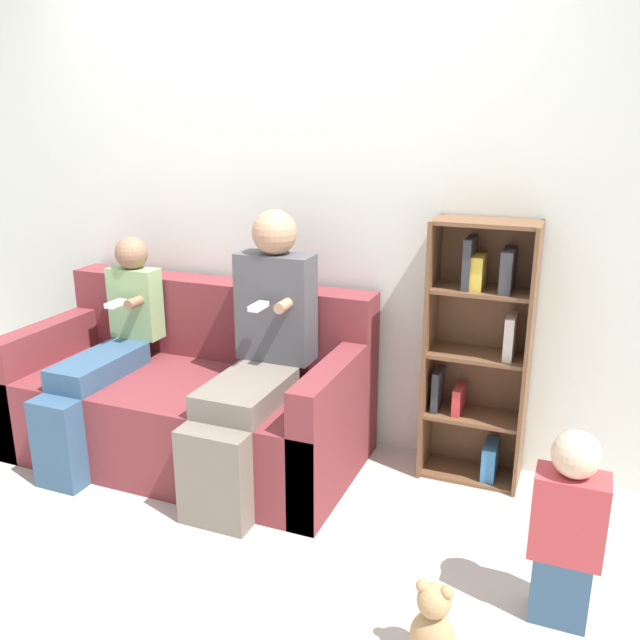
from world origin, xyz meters
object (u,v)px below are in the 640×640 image
Objects in this scene: child_seated at (104,353)px; teddy_bear at (433,624)px; couch at (192,399)px; adult_seated at (257,351)px; bookshelf at (480,350)px; toddler_standing at (567,528)px.

teddy_bear is (1.87, -0.77, -0.41)m from child_seated.
couch is 0.58m from adult_seated.
couch is 1.39× the size of bookshelf.
adult_seated is 1.02× the size of bookshelf.
toddler_standing is (2.24, -0.41, -0.19)m from child_seated.
adult_seated reaches higher than toddler_standing.
teddy_bear is (1.47, -0.93, -0.16)m from couch.
bookshelf reaches higher than teddy_bear.
child_seated is at bearing 157.70° from teddy_bear.
child_seated is 3.71× the size of teddy_bear.
adult_seated reaches higher than child_seated.
adult_seated is 1.04m from bookshelf.
toddler_standing is 0.57× the size of bookshelf.
adult_seated is at bearing 141.64° from teddy_bear.
couch is 2.43× the size of toddler_standing.
bookshelf is at bearing 13.19° from couch.
couch is 5.94× the size of teddy_bear.
bookshelf reaches higher than child_seated.
child_seated reaches higher than toddler_standing.
child_seated is at bearing -164.68° from bookshelf.
couch is at bearing -166.81° from bookshelf.
couch reaches higher than teddy_bear.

